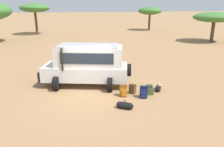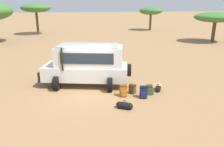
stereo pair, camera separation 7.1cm
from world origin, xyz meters
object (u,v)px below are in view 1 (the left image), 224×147
(backpack_cluster_center, at_px, (149,90))
(backpack_near_rear_wheel, at_px, (144,92))
(duffel_bag_soft_canvas, at_px, (125,105))
(acacia_tree_right_mid, at_px, (214,17))
(safari_vehicle, at_px, (87,64))
(acacia_tree_left_mid, at_px, (35,8))
(duffel_bag_low_black_case, at_px, (158,88))
(backpack_beside_front_wheel, at_px, (123,91))
(acacia_tree_centre_back, at_px, (150,11))
(backpack_outermost, at_px, (133,89))

(backpack_cluster_center, height_order, backpack_near_rear_wheel, backpack_near_rear_wheel)
(duffel_bag_soft_canvas, relative_size, acacia_tree_right_mid, 0.13)
(safari_vehicle, distance_m, acacia_tree_left_mid, 26.81)
(duffel_bag_low_black_case, bearing_deg, backpack_cluster_center, -149.46)
(backpack_beside_front_wheel, distance_m, backpack_near_rear_wheel, 1.05)
(duffel_bag_soft_canvas, height_order, acacia_tree_centre_back, acacia_tree_centre_back)
(backpack_beside_front_wheel, bearing_deg, safari_vehicle, 125.08)
(backpack_cluster_center, distance_m, acacia_tree_left_mid, 29.84)
(acacia_tree_centre_back, bearing_deg, safari_vehicle, -120.17)
(safari_vehicle, bearing_deg, duffel_bag_soft_canvas, -71.92)
(backpack_near_rear_wheel, bearing_deg, acacia_tree_centre_back, 65.88)
(duffel_bag_low_black_case, bearing_deg, acacia_tree_right_mid, 44.21)
(duffel_bag_low_black_case, bearing_deg, backpack_beside_front_wheel, -171.02)
(backpack_cluster_center, bearing_deg, backpack_outermost, 156.88)
(backpack_cluster_center, bearing_deg, backpack_beside_front_wheel, 176.24)
(backpack_beside_front_wheel, height_order, backpack_outermost, backpack_beside_front_wheel)
(backpack_outermost, distance_m, acacia_tree_centre_back, 33.08)
(backpack_cluster_center, relative_size, acacia_tree_centre_back, 0.11)
(safari_vehicle, distance_m, backpack_cluster_center, 3.94)
(duffel_bag_low_black_case, bearing_deg, acacia_tree_left_mid, 106.58)
(safari_vehicle, bearing_deg, backpack_outermost, -42.19)
(safari_vehicle, relative_size, backpack_outermost, 10.68)
(backpack_near_rear_wheel, height_order, acacia_tree_left_mid, acacia_tree_left_mid)
(acacia_tree_left_mid, bearing_deg, duffel_bag_soft_canvas, -78.99)
(backpack_near_rear_wheel, bearing_deg, duffel_bag_soft_canvas, -143.92)
(duffel_bag_low_black_case, height_order, duffel_bag_soft_canvas, duffel_bag_soft_canvas)
(backpack_near_rear_wheel, distance_m, acacia_tree_centre_back, 33.58)
(backpack_cluster_center, bearing_deg, acacia_tree_left_mid, 104.95)
(backpack_cluster_center, bearing_deg, duffel_bag_soft_canvas, -143.95)
(backpack_near_rear_wheel, height_order, duffel_bag_soft_canvas, backpack_near_rear_wheel)
(acacia_tree_left_mid, bearing_deg, acacia_tree_right_mid, -31.56)
(safari_vehicle, distance_m, backpack_beside_front_wheel, 2.90)
(duffel_bag_low_black_case, height_order, acacia_tree_centre_back, acacia_tree_centre_back)
(backpack_near_rear_wheel, distance_m, duffel_bag_low_black_case, 1.48)
(duffel_bag_soft_canvas, bearing_deg, safari_vehicle, 108.08)
(duffel_bag_low_black_case, relative_size, acacia_tree_right_mid, 0.15)
(safari_vehicle, relative_size, acacia_tree_centre_back, 1.22)
(backpack_outermost, height_order, acacia_tree_right_mid, acacia_tree_right_mid)
(acacia_tree_centre_back, bearing_deg, backpack_outermost, -115.18)
(acacia_tree_right_mid, bearing_deg, duffel_bag_low_black_case, -135.79)
(safari_vehicle, bearing_deg, duffel_bag_low_black_case, -26.63)
(duffel_bag_soft_canvas, distance_m, acacia_tree_right_mid, 23.47)
(backpack_beside_front_wheel, height_order, backpack_near_rear_wheel, backpack_near_rear_wheel)
(safari_vehicle, height_order, duffel_bag_low_black_case, safari_vehicle)
(backpack_outermost, distance_m, duffel_bag_soft_canvas, 1.95)
(backpack_outermost, xyz_separation_m, acacia_tree_right_mid, (16.07, 14.17, 2.93))
(safari_vehicle, height_order, backpack_outermost, safari_vehicle)
(backpack_cluster_center, bearing_deg, safari_vehicle, 142.31)
(backpack_outermost, distance_m, acacia_tree_left_mid, 29.29)
(duffel_bag_soft_canvas, relative_size, acacia_tree_left_mid, 0.15)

